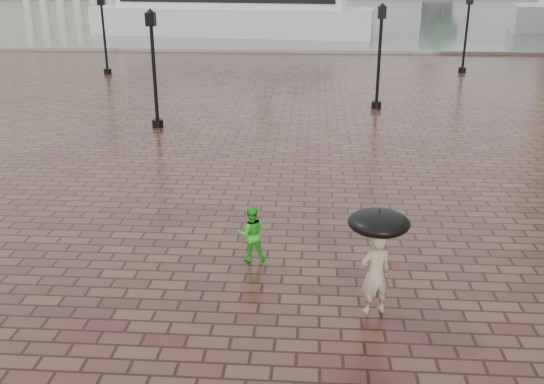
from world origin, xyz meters
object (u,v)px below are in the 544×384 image
Objects in this scene: adult_pedestrian at (375,274)px; ferry_near at (233,7)px; street_lamps at (281,45)px; child_pedestrian at (251,234)px.

ferry_near is (-8.69, 46.40, 1.67)m from adult_pedestrian.
ferry_near is at bearing 102.72° from street_lamps.
adult_pedestrian is (2.89, -20.72, -1.52)m from street_lamps.
ferry_near is at bearing -94.47° from child_pedestrian.
street_lamps reaches higher than adult_pedestrian.
adult_pedestrian is at bearing 129.32° from child_pedestrian.
adult_pedestrian is 47.24m from ferry_near.
street_lamps is 17.10× the size of child_pedestrian.
adult_pedestrian is at bearing -82.07° from street_lamps.
ferry_near reaches higher than adult_pedestrian.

